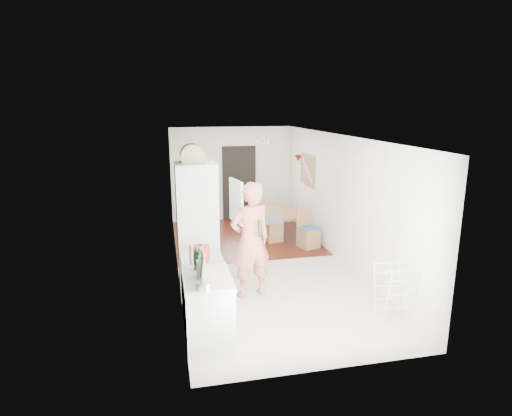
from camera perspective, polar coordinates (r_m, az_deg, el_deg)
name	(u,v)px	position (r m, az deg, el deg)	size (l,w,h in m)	color
room_shell	(261,203)	(8.10, 0.67, 0.70)	(3.20, 7.00, 2.50)	silver
floor	(261,265)	(8.47, 0.65, -7.58)	(3.20, 7.00, 0.01)	beige
wood_floor_overlay	(243,237)	(10.18, -1.69, -3.86)	(3.20, 3.30, 0.01)	#50160F
sage_wall_panel	(179,197)	(5.82, -10.21, 1.39)	(0.02, 3.00, 1.30)	slate
tile_splashback	(184,261)	(5.49, -9.61, -6.97)	(0.02, 1.90, 0.50)	black
doorway_recess	(239,183)	(11.53, -2.25, 3.31)	(0.90, 0.04, 2.00)	black
base_cabinet	(208,311)	(5.80, -6.43, -13.48)	(0.60, 0.90, 0.86)	silver
worktop	(207,278)	(5.60, -6.55, -9.29)	(0.62, 0.92, 0.06)	beige
range_cooker	(203,287)	(6.47, -7.14, -10.41)	(0.60, 0.60, 0.88)	silver
cooker_top	(202,258)	(6.29, -7.27, -6.58)	(0.60, 0.60, 0.04)	silver
fridge_housing	(197,227)	(7.21, -7.82, -2.51)	(0.66, 0.66, 2.15)	silver
fridge_door	(236,201)	(6.87, -2.66, 0.90)	(0.56, 0.04, 0.70)	silver
fridge_interior	(215,198)	(7.12, -5.45, 1.30)	(0.02, 0.52, 0.66)	white
pinboard	(308,170)	(10.27, 6.92, 5.06)	(0.03, 0.90, 0.70)	tan
pinboard_frame	(307,170)	(10.27, 6.84, 5.06)	(0.01, 0.94, 0.74)	#A97749
wall_sconce	(298,158)	(10.84, 5.62, 6.61)	(0.18, 0.18, 0.16)	maroon
person	(250,230)	(6.79, -0.75, -2.96)	(0.82, 0.54, 2.25)	#D87360
dining_table	(279,223)	(10.49, 3.05, -2.07)	(1.30, 0.73, 0.46)	#A97749
dining_chair	(309,228)	(9.38, 7.04, -2.61)	(0.38, 0.38, 0.91)	#A97749
stool	(273,232)	(9.81, 2.35, -3.18)	(0.35, 0.35, 0.46)	#A97749
grey_drape	(273,218)	(9.71, 2.22, -1.38)	(0.41, 0.41, 0.18)	gray
drying_rack	(394,293)	(6.59, 17.89, -10.72)	(0.43, 0.39, 0.84)	silver
bread_bin	(192,156)	(7.01, -8.50, 6.89)	(0.41, 0.39, 0.22)	tan
red_casserole	(200,252)	(6.24, -7.42, -5.78)	(0.27, 0.27, 0.16)	red
steel_pan	(205,285)	(5.20, -6.86, -10.21)	(0.19, 0.19, 0.10)	silver
held_bottle	(260,229)	(6.63, 0.48, -2.76)	(0.06, 0.06, 0.27)	#1A4021
bottle_a	(200,261)	(5.70, -7.49, -7.07)	(0.07, 0.07, 0.28)	#1A4021
bottle_b	(196,260)	(5.77, -8.00, -6.89)	(0.06, 0.06, 0.26)	#1A4021
bottle_c	(200,270)	(5.48, -7.44, -8.15)	(0.10, 0.10, 0.24)	silver
pepper_mill_front	(191,255)	(6.03, -8.61, -6.27)	(0.06, 0.06, 0.21)	tan
pepper_mill_back	(201,257)	(5.96, -7.33, -6.54)	(0.05, 0.05, 0.20)	tan
chopping_boards	(202,266)	(5.41, -7.23, -7.69)	(0.04, 0.27, 0.37)	tan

